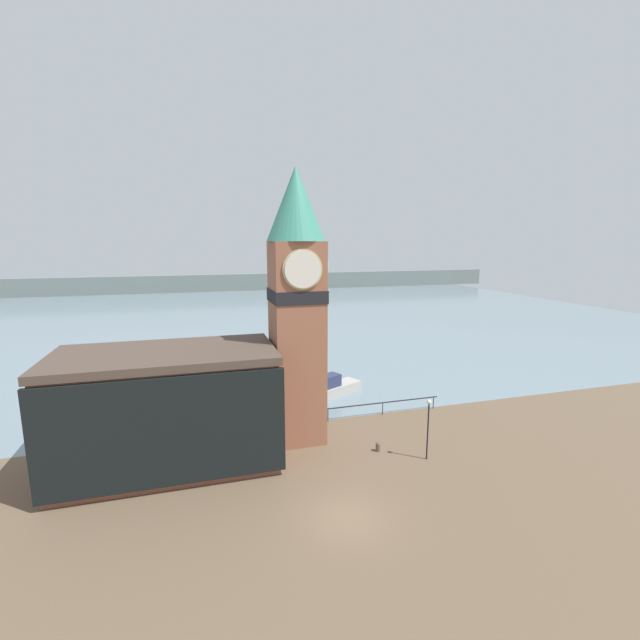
% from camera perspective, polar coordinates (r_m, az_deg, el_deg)
% --- Properties ---
extents(ground_plane, '(160.00, 160.00, 0.00)m').
position_cam_1_polar(ground_plane, '(25.07, 3.43, -24.78)').
color(ground_plane, brown).
extents(water, '(160.00, 120.00, 0.00)m').
position_cam_1_polar(water, '(93.08, -11.74, 1.18)').
color(water, gray).
rests_on(water, ground_plane).
extents(far_shoreline, '(180.00, 3.00, 5.00)m').
position_cam_1_polar(far_shoreline, '(132.41, -13.20, 4.87)').
color(far_shoreline, slate).
rests_on(far_shoreline, water).
extents(pier_railing, '(10.32, 0.08, 1.09)m').
position_cam_1_polar(pier_railing, '(37.23, 8.37, -11.00)').
color(pier_railing, '#232328').
rests_on(pier_railing, ground_plane).
extents(clock_tower, '(4.05, 4.05, 19.47)m').
position_cam_1_polar(clock_tower, '(30.24, -3.11, 2.55)').
color(clock_tower, '#935B42').
rests_on(clock_tower, ground_plane).
extents(pier_building, '(13.82, 7.37, 7.63)m').
position_cam_1_polar(pier_building, '(29.83, -19.53, -11.07)').
color(pier_building, brown).
rests_on(pier_building, ground_plane).
extents(boat_near, '(5.63, 4.00, 2.08)m').
position_cam_1_polar(boat_near, '(41.46, 1.80, -8.93)').
color(boat_near, '#B7B2A8').
rests_on(boat_near, water).
extents(mooring_bollard_near, '(0.33, 0.33, 0.67)m').
position_cam_1_polar(mooring_bollard_near, '(31.43, 7.73, -16.35)').
color(mooring_bollard_near, brown).
rests_on(mooring_bollard_near, ground_plane).
extents(lamp_post, '(0.32, 0.32, 4.22)m').
position_cam_1_polar(lamp_post, '(29.95, 14.25, -12.58)').
color(lamp_post, black).
rests_on(lamp_post, ground_plane).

